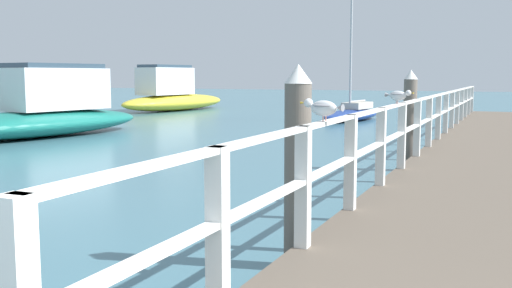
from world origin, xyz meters
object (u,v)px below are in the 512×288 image
at_px(boat_2, 353,113).
at_px(boat_3, 172,96).
at_px(dock_piling_far, 410,120).
at_px(seagull_foreground, 323,107).
at_px(seagull_background, 398,95).
at_px(dock_piling_near, 298,167).
at_px(boat_0, 40,112).

bearing_deg(boat_2, boat_3, -6.95).
xyz_separation_m(dock_piling_far, seagull_foreground, (0.37, -7.44, 0.65)).
bearing_deg(boat_3, seagull_foreground, 131.81).
bearing_deg(seagull_background, seagull_foreground, 16.37).
relative_size(dock_piling_near, boat_0, 0.24).
height_order(boat_0, boat_3, boat_3).
relative_size(dock_piling_near, dock_piling_far, 1.00).
height_order(dock_piling_near, seagull_foreground, dock_piling_near).
distance_m(dock_piling_far, boat_3, 23.36).
distance_m(seagull_background, boat_0, 14.31).
distance_m(seagull_background, boat_2, 17.96).
height_order(seagull_foreground, boat_0, boat_0).
bearing_deg(boat_2, seagull_foreground, 112.28).
bearing_deg(seagull_background, boat_3, -124.16).
xyz_separation_m(seagull_background, boat_0, (-12.96, 6.01, -0.93)).
bearing_deg(dock_piling_near, boat_2, 102.88).
relative_size(boat_2, boat_3, 0.72).
relative_size(boat_0, boat_3, 1.02).
height_order(dock_piling_far, seagull_foreground, dock_piling_far).
relative_size(dock_piling_near, boat_2, 0.34).
bearing_deg(boat_2, seagull_background, 115.26).
height_order(seagull_background, boat_3, boat_3).
relative_size(seagull_background, boat_3, 0.05).
bearing_deg(boat_3, boat_2, 171.81).
bearing_deg(seagull_background, boat_0, -98.25).
xyz_separation_m(dock_piling_far, boat_3, (-16.24, 16.79, -0.21)).
bearing_deg(boat_0, boat_3, 115.06).
bearing_deg(dock_piling_far, boat_0, 169.04).
relative_size(seagull_background, boat_0, 0.05).
xyz_separation_m(seagull_background, boat_3, (-16.63, 20.37, -0.86)).
distance_m(dock_piling_far, seagull_foreground, 7.48).
xyz_separation_m(dock_piling_near, dock_piling_far, (0.00, 7.11, 0.00)).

